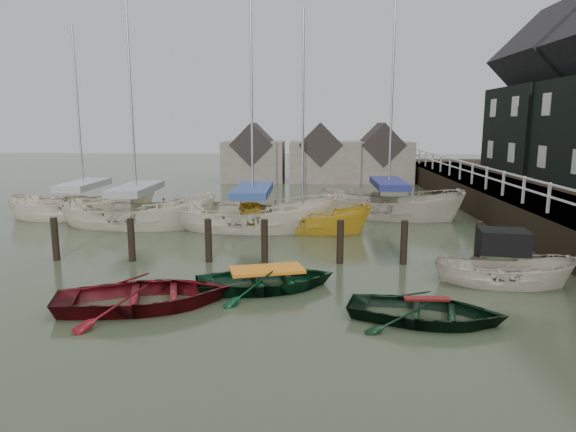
{
  "coord_description": "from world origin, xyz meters",
  "views": [
    {
      "loc": [
        0.21,
        -12.84,
        4.43
      ],
      "look_at": [
        -0.48,
        3.65,
        1.4
      ],
      "focal_mm": 32.0,
      "sensor_mm": 36.0,
      "label": 1
    }
  ],
  "objects_px": {
    "rowboat_red": "(146,307)",
    "rowboat_dkgreen": "(425,321)",
    "sailboat_c": "(302,229)",
    "sailboat_d": "(388,216)",
    "sailboat_e": "(86,216)",
    "rowboat_green": "(267,289)",
    "motorboat": "(503,280)",
    "sailboat_a": "(138,224)",
    "sailboat_b": "(253,228)"
  },
  "relations": [
    {
      "from": "rowboat_red",
      "to": "sailboat_e",
      "type": "height_order",
      "value": "sailboat_e"
    },
    {
      "from": "sailboat_c",
      "to": "sailboat_e",
      "type": "bearing_deg",
      "value": 92.86
    },
    {
      "from": "rowboat_red",
      "to": "rowboat_dkgreen",
      "type": "relative_size",
      "value": 1.2
    },
    {
      "from": "rowboat_red",
      "to": "sailboat_b",
      "type": "bearing_deg",
      "value": -24.95
    },
    {
      "from": "sailboat_c",
      "to": "sailboat_e",
      "type": "distance_m",
      "value": 10.64
    },
    {
      "from": "rowboat_green",
      "to": "sailboat_b",
      "type": "xyz_separation_m",
      "value": [
        -1.23,
        7.8,
        0.06
      ]
    },
    {
      "from": "rowboat_red",
      "to": "sailboat_a",
      "type": "height_order",
      "value": "sailboat_a"
    },
    {
      "from": "sailboat_b",
      "to": "sailboat_e",
      "type": "relative_size",
      "value": 1.15
    },
    {
      "from": "sailboat_b",
      "to": "sailboat_e",
      "type": "height_order",
      "value": "sailboat_b"
    },
    {
      "from": "rowboat_dkgreen",
      "to": "sailboat_e",
      "type": "distance_m",
      "value": 18.15
    },
    {
      "from": "rowboat_red",
      "to": "rowboat_green",
      "type": "relative_size",
      "value": 1.11
    },
    {
      "from": "sailboat_b",
      "to": "sailboat_e",
      "type": "distance_m",
      "value": 8.63
    },
    {
      "from": "rowboat_dkgreen",
      "to": "sailboat_c",
      "type": "relative_size",
      "value": 0.35
    },
    {
      "from": "rowboat_green",
      "to": "rowboat_red",
      "type": "bearing_deg",
      "value": 102.76
    },
    {
      "from": "motorboat",
      "to": "sailboat_d",
      "type": "distance_m",
      "value": 10.35
    },
    {
      "from": "sailboat_a",
      "to": "sailboat_e",
      "type": "relative_size",
      "value": 1.18
    },
    {
      "from": "motorboat",
      "to": "sailboat_c",
      "type": "relative_size",
      "value": 0.39
    },
    {
      "from": "sailboat_e",
      "to": "rowboat_red",
      "type": "bearing_deg",
      "value": -165.57
    },
    {
      "from": "rowboat_red",
      "to": "motorboat",
      "type": "xyz_separation_m",
      "value": [
        9.33,
        2.14,
        0.12
      ]
    },
    {
      "from": "sailboat_a",
      "to": "sailboat_e",
      "type": "bearing_deg",
      "value": 63.22
    },
    {
      "from": "rowboat_green",
      "to": "sailboat_a",
      "type": "height_order",
      "value": "sailboat_a"
    },
    {
      "from": "sailboat_b",
      "to": "sailboat_c",
      "type": "height_order",
      "value": "sailboat_b"
    },
    {
      "from": "sailboat_a",
      "to": "sailboat_e",
      "type": "xyz_separation_m",
      "value": [
        -3.19,
        2.01,
        -0.0
      ]
    },
    {
      "from": "rowboat_red",
      "to": "rowboat_dkgreen",
      "type": "height_order",
      "value": "rowboat_red"
    },
    {
      "from": "motorboat",
      "to": "sailboat_c",
      "type": "xyz_separation_m",
      "value": [
        -5.65,
        7.09,
        -0.11
      ]
    },
    {
      "from": "sailboat_d",
      "to": "rowboat_dkgreen",
      "type": "bearing_deg",
      "value": -162.18
    },
    {
      "from": "rowboat_red",
      "to": "sailboat_e",
      "type": "xyz_separation_m",
      "value": [
        -6.65,
        11.78,
        0.06
      ]
    },
    {
      "from": "sailboat_a",
      "to": "sailboat_c",
      "type": "distance_m",
      "value": 7.16
    },
    {
      "from": "motorboat",
      "to": "sailboat_d",
      "type": "bearing_deg",
      "value": 17.79
    },
    {
      "from": "sailboat_a",
      "to": "sailboat_c",
      "type": "bearing_deg",
      "value": -88.96
    },
    {
      "from": "rowboat_red",
      "to": "rowboat_dkgreen",
      "type": "distance_m",
      "value": 6.65
    },
    {
      "from": "rowboat_green",
      "to": "sailboat_d",
      "type": "relative_size",
      "value": 0.32
    },
    {
      "from": "motorboat",
      "to": "sailboat_a",
      "type": "distance_m",
      "value": 14.89
    },
    {
      "from": "rowboat_green",
      "to": "sailboat_c",
      "type": "relative_size",
      "value": 0.38
    },
    {
      "from": "sailboat_b",
      "to": "sailboat_d",
      "type": "xyz_separation_m",
      "value": [
        6.08,
        3.06,
        0.0
      ]
    },
    {
      "from": "motorboat",
      "to": "sailboat_d",
      "type": "relative_size",
      "value": 0.33
    },
    {
      "from": "sailboat_c",
      "to": "sailboat_d",
      "type": "distance_m",
      "value": 5.09
    },
    {
      "from": "rowboat_dkgreen",
      "to": "sailboat_e",
      "type": "height_order",
      "value": "sailboat_e"
    },
    {
      "from": "rowboat_dkgreen",
      "to": "motorboat",
      "type": "relative_size",
      "value": 0.9
    },
    {
      "from": "motorboat",
      "to": "sailboat_c",
      "type": "distance_m",
      "value": 9.06
    },
    {
      "from": "sailboat_a",
      "to": "sailboat_b",
      "type": "height_order",
      "value": "sailboat_a"
    },
    {
      "from": "sailboat_a",
      "to": "rowboat_dkgreen",
      "type": "bearing_deg",
      "value": -130.44
    },
    {
      "from": "sailboat_a",
      "to": "sailboat_c",
      "type": "relative_size",
      "value": 1.18
    },
    {
      "from": "sailboat_b",
      "to": "sailboat_a",
      "type": "bearing_deg",
      "value": 90.25
    },
    {
      "from": "sailboat_b",
      "to": "sailboat_c",
      "type": "bearing_deg",
      "value": -86.73
    },
    {
      "from": "sailboat_c",
      "to": "sailboat_e",
      "type": "height_order",
      "value": "sailboat_c"
    },
    {
      "from": "rowboat_green",
      "to": "motorboat",
      "type": "relative_size",
      "value": 0.97
    },
    {
      "from": "motorboat",
      "to": "sailboat_a",
      "type": "height_order",
      "value": "sailboat_a"
    },
    {
      "from": "motorboat",
      "to": "sailboat_e",
      "type": "distance_m",
      "value": 18.66
    },
    {
      "from": "rowboat_red",
      "to": "sailboat_a",
      "type": "xyz_separation_m",
      "value": [
        -3.46,
        9.77,
        0.06
      ]
    }
  ]
}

